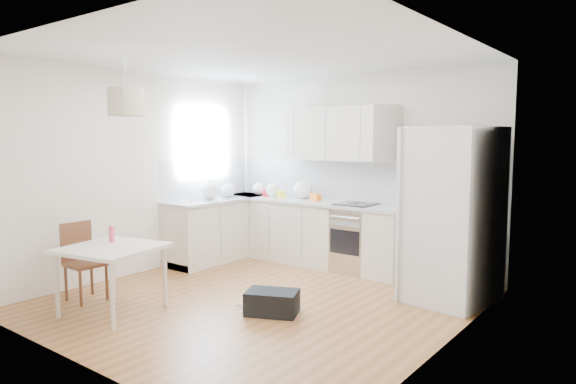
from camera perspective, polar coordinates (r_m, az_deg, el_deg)
The scene contains 29 objects.
floor at distance 5.87m, azimuth -3.24°, elevation -12.00°, with size 4.20×4.20×0.00m, color brown.
ceiling at distance 5.66m, azimuth -3.41°, elevation 15.00°, with size 4.20×4.20×0.00m, color white.
wall_back at distance 7.32m, azimuth 7.49°, elevation 2.31°, with size 4.20×4.20×0.00m, color silver.
wall_left at distance 7.15m, azimuth -16.17°, elevation 2.04°, with size 4.20×4.20×0.00m, color silver.
wall_right at distance 4.53m, azimuth 17.24°, elevation -0.15°, with size 4.20×4.20×0.00m, color silver.
window_glassblock at distance 7.86m, azimuth -9.42°, elevation 5.45°, with size 0.02×1.00×1.00m, color #BFE0F9.
cabinets_back at distance 7.50m, azimuth 2.26°, elevation -4.56°, with size 3.00×0.60×0.88m, color beige.
cabinets_left at distance 7.81m, azimuth -7.54°, elevation -4.18°, with size 0.60×1.80×0.88m, color beige.
counter_back at distance 7.43m, azimuth 2.28°, elevation -1.07°, with size 3.02×0.64×0.04m, color #BABCBF.
counter_left at distance 7.75m, azimuth -7.58°, elevation -0.83°, with size 0.64×1.82×0.04m, color #BABCBF.
backsplash_back at distance 7.64m, azimuth 3.56°, elevation 1.46°, with size 3.00×0.01×0.58m, color white.
backsplash_left at distance 7.93m, azimuth -9.12°, elevation 1.55°, with size 0.01×1.80×0.58m, color white.
upper_cabinets at distance 7.24m, azimuth 5.88°, elevation 6.45°, with size 1.70×0.32×0.75m, color beige.
range_oven at distance 7.08m, azimuth 7.58°, elevation -5.24°, with size 0.50×0.61×0.88m, color silver, non-canonical shape.
sink at distance 7.71m, azimuth -7.85°, elevation -0.75°, with size 0.50×0.80×0.16m, color silver, non-canonical shape.
refrigerator at distance 5.97m, azimuth 18.05°, elevation -2.43°, with size 0.92×0.97×1.94m, color silver, non-canonical shape.
dining_table at distance 5.63m, azimuth -19.00°, elevation -6.47°, with size 1.05×1.05×0.70m.
dining_chair at distance 6.20m, azimuth -21.57°, elevation -7.27°, with size 0.37×0.37×0.87m, color #492415, non-canonical shape.
drink_bottle at distance 5.82m, azimuth -19.00°, elevation -4.27°, with size 0.06×0.06×0.21m, color #EB4168.
gym_bag at distance 5.43m, azimuth -1.78°, elevation -12.16°, with size 0.53×0.34×0.24m, color black.
pendant_lamp at distance 5.54m, azimuth -17.57°, elevation 9.52°, with size 0.36×0.36×0.28m, color beige.
grocery_bag_a at distance 8.08m, azimuth -3.22°, elevation 0.36°, with size 0.22×0.19×0.20m, color white.
grocery_bag_b at distance 7.82m, azimuth -1.68°, elevation 0.21°, with size 0.23×0.20×0.21m, color white.
grocery_bag_c at distance 7.60m, azimuth 1.67°, elevation 0.27°, with size 0.30×0.26×0.27m, color white.
grocery_bag_d at distance 7.87m, azimuth -6.69°, elevation 0.20°, with size 0.23×0.20×0.21m, color white.
grocery_bag_e at distance 7.65m, azimuth -8.73°, elevation 0.17°, with size 0.28×0.24×0.25m, color white.
snack_orange at distance 7.33m, azimuth 3.08°, elevation -0.60°, with size 0.15×0.10×0.10m, color orange.
snack_yellow at distance 7.71m, azimuth -0.78°, elevation -0.26°, with size 0.15×0.10×0.11m, color #FFF528.
snack_red at distance 7.89m, azimuth -2.23°, elevation -0.13°, with size 0.15×0.10×0.11m, color red.
Camera 1 is at (3.65, -4.23, 1.81)m, focal length 32.00 mm.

